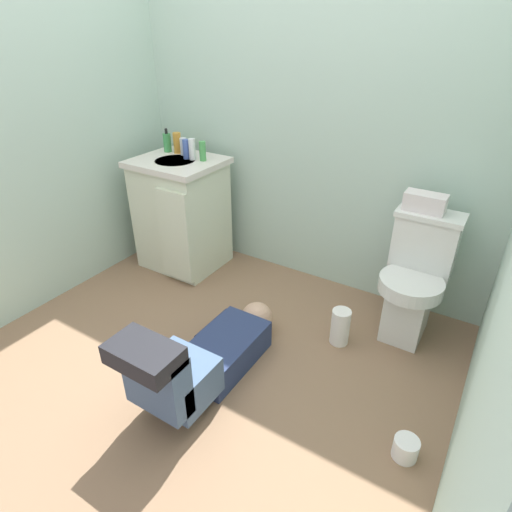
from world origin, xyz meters
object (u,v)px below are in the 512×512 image
Objects in this scene: person_plumber at (203,357)px; paper_towel_roll at (340,327)px; bottle_blue at (186,149)px; tissue_box at (425,202)px; toilet_paper_roll at (406,448)px; bottle_clear at (184,147)px; soap_dispenser at (167,142)px; bottle_white at (192,149)px; faucet at (189,148)px; vanity_cabinet at (182,213)px; bottle_green at (203,151)px; toilet at (415,279)px; bottle_amber at (177,143)px.

paper_towel_roll is (0.47, 0.68, -0.06)m from person_plumber.
person_plumber is 8.00× the size of bottle_blue.
tissue_box is 2.00× the size of toilet_paper_roll.
bottle_clear is 1.65m from paper_towel_roll.
soap_dispenser is at bearing 164.07° from bottle_blue.
bottle_white is 1.54m from paper_towel_roll.
bottle_blue is 0.60× the size of paper_towel_roll.
soap_dispenser is 0.16m from bottle_clear.
paper_towel_roll is at bearing -15.96° from faucet.
vanity_cabinet is at bearing 169.75° from paper_towel_roll.
bottle_blue is 1.01× the size of bottle_green.
paper_towel_roll is (-0.30, -0.32, -0.26)m from toilet.
vanity_cabinet is at bearing -52.22° from bottle_amber.
soap_dispenser is 1.13× the size of bottle_amber.
bottle_green is (0.13, 0.02, -0.00)m from bottle_blue.
faucet is 0.09× the size of person_plumber.
faucet is 1.64m from tissue_box.
paper_towel_roll is at bearing -13.43° from soap_dispenser.
bottle_amber is 1.21× the size of bottle_clear.
vanity_cabinet reaches higher than paper_towel_roll.
tissue_box is 1.83m from soap_dispenser.
toilet_paper_roll is at bearing -22.87° from vanity_cabinet.
toilet_paper_roll is at bearing -23.89° from soap_dispenser.
faucet is 0.10m from bottle_blue.
vanity_cabinet is 1.44m from paper_towel_roll.
bottle_green is at bearing 10.25° from bottle_blue.
bottle_clear reaches higher than paper_towel_roll.
soap_dispenser reaches higher than bottle_blue.
faucet is 0.75× the size of bottle_blue.
faucet is at bearing 177.41° from toilet.
vanity_cabinet is 0.50m from bottle_green.
bottle_amber reaches higher than person_plumber.
bottle_amber is (-1.01, 1.06, 0.72)m from person_plumber.
bottle_clear is (-1.67, -0.04, 0.08)m from tissue_box.
person_plumber is 4.77× the size of paper_towel_roll.
vanity_cabinet is at bearing -124.44° from bottle_blue.
vanity_cabinet is 0.52m from soap_dispenser.
bottle_white is at bearing 35.96° from vanity_cabinet.
bottle_blue and bottle_green have the same top height.
person_plumber is 7.46× the size of bottle_white.
tissue_box reaches higher than toilet_paper_roll.
bottle_amber is (-0.10, -0.01, 0.02)m from faucet.
toilet is at bearing 104.89° from toilet_paper_roll.
bottle_blue is at bearing 55.56° from vanity_cabinet.
bottle_white is at bearing -20.08° from bottle_amber.
faucet reaches higher than toilet_paper_roll.
bottle_white is (-0.82, 0.99, 0.72)m from person_plumber.
faucet is at bearing 116.88° from bottle_blue.
tissue_box is 1.67m from bottle_clear.
bottle_green is (-1.47, -0.08, 0.09)m from tissue_box.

